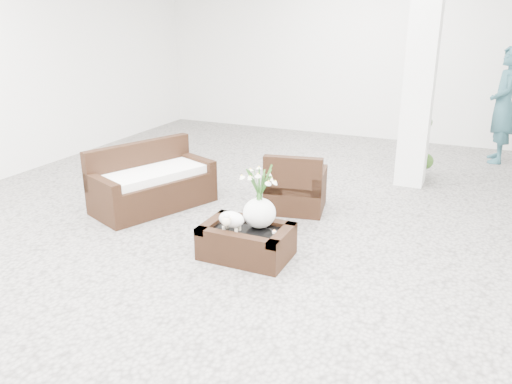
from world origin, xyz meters
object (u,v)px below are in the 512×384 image
at_px(loveseat, 153,178).
at_px(topiary, 418,135).
at_px(armchair, 296,180).
at_px(coffee_table, 247,243).

relative_size(loveseat, topiary, 1.17).
bearing_deg(armchair, loveseat, 11.96).
bearing_deg(topiary, loveseat, -136.37).
relative_size(coffee_table, loveseat, 0.59).
height_order(coffee_table, loveseat, loveseat).
bearing_deg(armchair, coffee_table, 79.45).
relative_size(coffee_table, armchair, 1.17).
xyz_separation_m(armchair, topiary, (1.21, 2.05, 0.27)).
xyz_separation_m(coffee_table, loveseat, (-1.71, 0.79, 0.25)).
distance_m(armchair, loveseat, 1.84).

